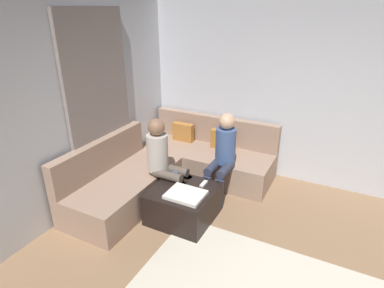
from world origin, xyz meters
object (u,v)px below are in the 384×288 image
at_px(ottoman, 183,203).
at_px(game_remote, 204,184).
at_px(sectional_couch, 173,167).
at_px(person_on_couch_back, 223,153).
at_px(coffee_mug, 175,176).
at_px(person_on_couch_side, 164,159).

relative_size(ottoman, game_remote, 5.07).
height_order(sectional_couch, person_on_couch_back, person_on_couch_back).
bearing_deg(ottoman, coffee_mug, 140.71).
distance_m(ottoman, game_remote, 0.36).
height_order(coffee_mug, person_on_couch_back, person_on_couch_back).
height_order(ottoman, coffee_mug, coffee_mug).
relative_size(sectional_couch, person_on_couch_side, 2.12).
distance_m(coffee_mug, person_on_couch_back, 0.73).
bearing_deg(person_on_couch_side, game_remote, 91.46).
relative_size(coffee_mug, game_remote, 0.63).
height_order(game_remote, person_on_couch_back, person_on_couch_back).
distance_m(ottoman, coffee_mug, 0.38).
distance_m(person_on_couch_back, person_on_couch_side, 0.81).
relative_size(sectional_couch, game_remote, 17.00).
xyz_separation_m(sectional_couch, coffee_mug, (0.32, -0.49, 0.19)).
xyz_separation_m(game_remote, person_on_couch_side, (-0.57, -0.01, 0.23)).
height_order(sectional_couch, person_on_couch_side, person_on_couch_side).
xyz_separation_m(ottoman, person_on_couch_back, (0.23, 0.72, 0.45)).
height_order(sectional_couch, ottoman, sectional_couch).
bearing_deg(coffee_mug, sectional_couch, 123.33).
distance_m(sectional_couch, coffee_mug, 0.61).
distance_m(coffee_mug, game_remote, 0.40).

